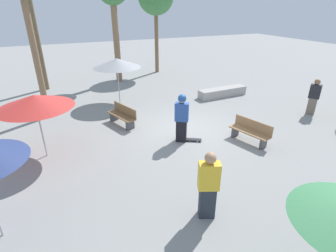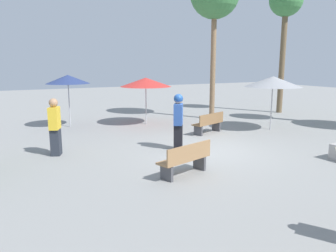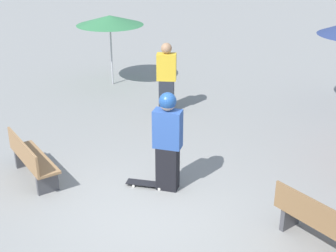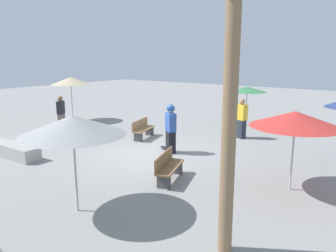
# 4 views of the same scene
# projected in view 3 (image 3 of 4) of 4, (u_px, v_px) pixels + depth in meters

# --- Properties ---
(ground_plane) EXTENTS (60.00, 60.00, 0.00)m
(ground_plane) POSITION_uv_depth(u_px,v_px,m) (147.00, 213.00, 7.99)
(ground_plane) COLOR gray
(skater_main) EXTENTS (0.57, 0.51, 1.88)m
(skater_main) POSITION_uv_depth(u_px,v_px,m) (168.00, 139.00, 8.35)
(skater_main) COLOR black
(skater_main) RESTS_ON ground_plane
(skateboard) EXTENTS (0.79, 0.58, 0.07)m
(skateboard) POSITION_uv_depth(u_px,v_px,m) (147.00, 184.00, 8.78)
(skateboard) COLOR black
(skateboard) RESTS_ON ground_plane
(bench_near) EXTENTS (0.87, 1.66, 0.85)m
(bench_near) POSITION_uv_depth(u_px,v_px,m) (31.00, 159.00, 8.88)
(bench_near) COLOR #47474C
(bench_near) RESTS_ON ground_plane
(bench_far) EXTENTS (0.93, 1.66, 0.85)m
(bench_far) POSITION_uv_depth(u_px,v_px,m) (322.00, 224.00, 6.96)
(bench_far) COLOR #47474C
(bench_far) RESTS_ON ground_plane
(shade_umbrella_green) EXTENTS (1.98, 1.98, 2.10)m
(shade_umbrella_green) POSITION_uv_depth(u_px,v_px,m) (110.00, 20.00, 13.67)
(shade_umbrella_green) COLOR #B7B7BC
(shade_umbrella_green) RESTS_ON ground_plane
(bystander_far) EXTENTS (0.56, 0.44, 1.81)m
(bystander_far) POSITION_uv_depth(u_px,v_px,m) (166.00, 78.00, 12.03)
(bystander_far) COLOR #282D38
(bystander_far) RESTS_ON ground_plane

